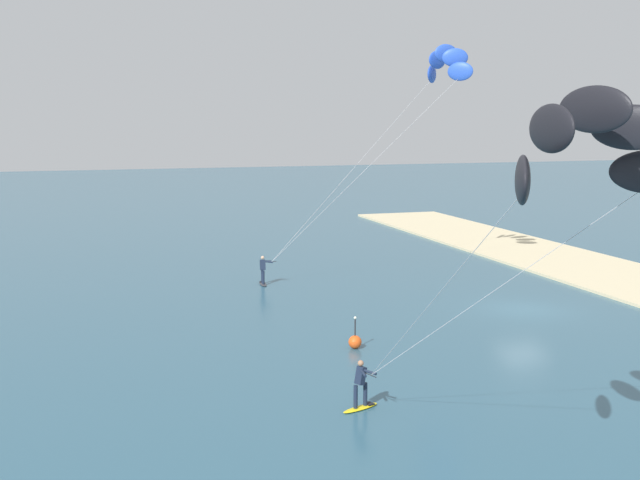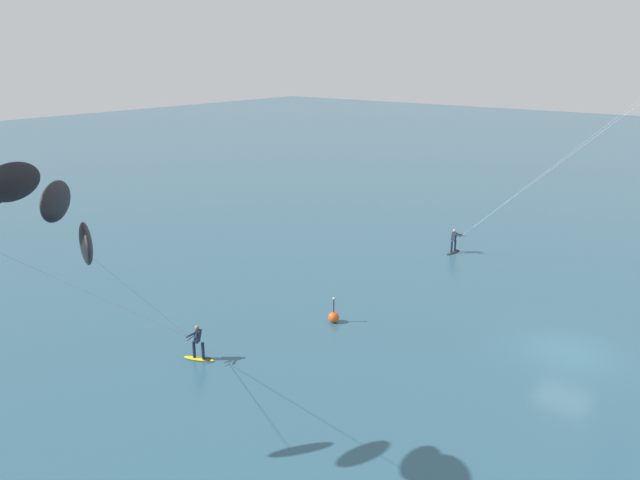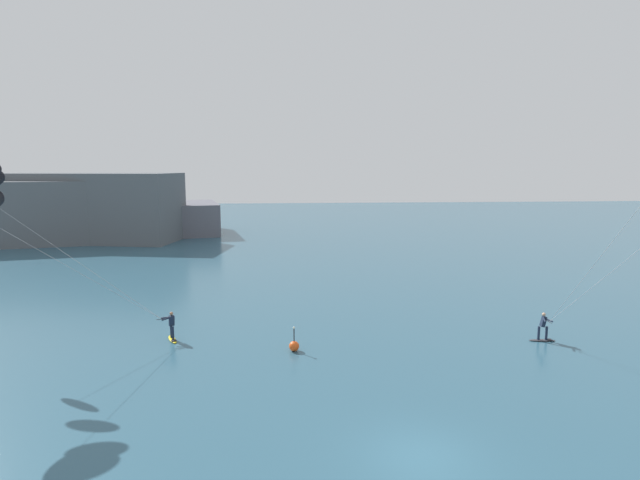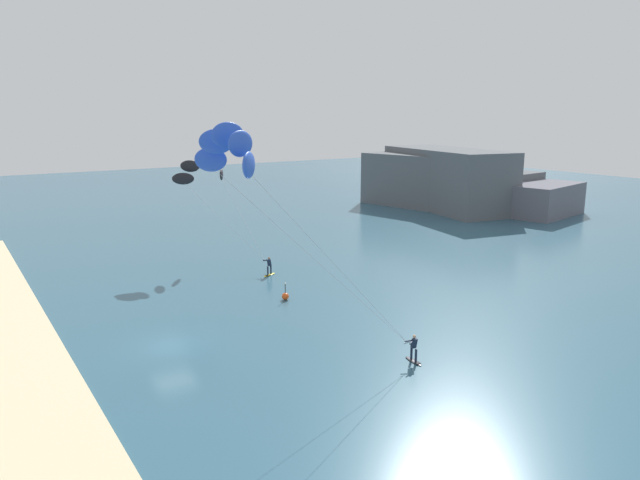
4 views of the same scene
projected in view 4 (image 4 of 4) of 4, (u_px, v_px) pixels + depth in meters
The scene contains 5 objects.
ground_plane at pixel (173, 345), 36.97m from camera, with size 240.00×240.00×0.00m, color #2D566B.
kitesurfer_nearshore at pixel (240, 162), 25.56m from camera, with size 4.84×12.72×13.96m.
kitesurfer_mid_water at pixel (205, 172), 56.33m from camera, with size 10.51×6.58×10.38m.
marker_buoy at pixel (285, 296), 45.89m from camera, with size 0.56×0.56×1.38m.
distant_headland at pixel (457, 184), 90.35m from camera, with size 30.51×21.29×8.99m.
Camera 4 is at (34.14, -11.23, 14.34)m, focal length 32.97 mm.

